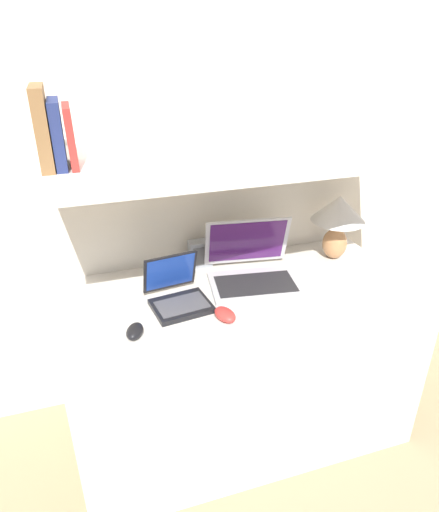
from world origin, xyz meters
name	(u,v)px	position (x,y,z in m)	size (l,w,h in m)	color
ground_plane	(267,484)	(0.00, 0.00, 0.00)	(12.00, 12.00, 0.00)	#9E8460
wall_back	(211,148)	(0.00, 0.74, 1.20)	(6.00, 0.05, 2.40)	silver
desk	(240,363)	(0.00, 0.34, 0.36)	(1.38, 0.68, 0.71)	silver
back_riser	(215,273)	(0.00, 0.70, 0.62)	(1.38, 0.04, 1.23)	silver
shelf	(238,156)	(0.00, 0.41, 1.25)	(1.38, 0.61, 0.03)	silver
table_lamp	(338,216)	(0.51, 0.50, 0.92)	(0.24, 0.24, 0.30)	#B27A4C
laptop_large	(252,270)	(0.07, 0.42, 0.76)	(0.40, 0.37, 0.25)	silver
laptop_small	(178,294)	(-0.26, 0.34, 0.75)	(0.24, 0.25, 0.18)	black
computer_mouse	(225,314)	(-0.12, 0.19, 0.73)	(0.09, 0.11, 0.04)	red
second_mouse	(135,331)	(-0.45, 0.19, 0.73)	(0.09, 0.10, 0.04)	black
router_box	(200,253)	(-0.09, 0.62, 0.77)	(0.10, 0.06, 0.12)	gray
book_brown	(42,128)	(-0.64, 0.41, 1.39)	(0.04, 0.17, 0.25)	brown
book_navy	(57,134)	(-0.60, 0.41, 1.37)	(0.03, 0.16, 0.21)	navy
book_red	(70,136)	(-0.56, 0.41, 1.36)	(0.03, 0.17, 0.19)	#A82823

